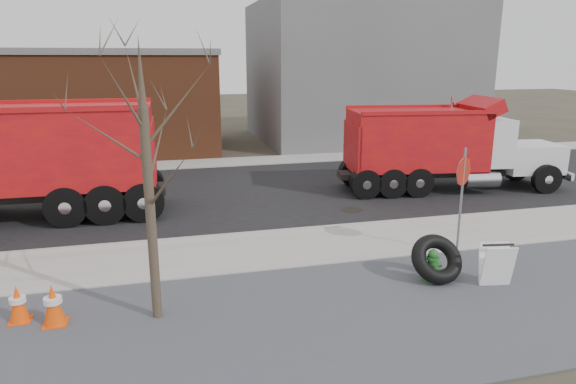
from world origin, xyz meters
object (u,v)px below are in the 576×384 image
object	(u,v)px
fire_hydrant	(432,267)
truck_tire	(437,259)
dump_truck_red_a	(443,144)
dump_truck_red_b	(16,156)
stop_sign	(463,183)
sandwich_board	(496,265)

from	to	relation	value
fire_hydrant	truck_tire	distance (m)	0.20
truck_tire	dump_truck_red_a	xyz separation A→B (m)	(4.41, 7.36, 1.21)
truck_tire	dump_truck_red_b	xyz separation A→B (m)	(-9.97, 7.22, 1.47)
fire_hydrant	truck_tire	xyz separation A→B (m)	(0.11, 0.04, 0.16)
stop_sign	dump_truck_red_b	xyz separation A→B (m)	(-11.31, 5.93, 0.12)
sandwich_board	dump_truck_red_b	size ratio (longest dim) A/B	0.10
fire_hydrant	dump_truck_red_b	xyz separation A→B (m)	(-9.85, 7.27, 1.63)
sandwich_board	dump_truck_red_b	bearing A→B (deg)	154.73
fire_hydrant	stop_sign	xyz separation A→B (m)	(1.46, 1.34, 1.51)
stop_sign	dump_truck_red_a	world-z (taller)	dump_truck_red_a
fire_hydrant	stop_sign	size ratio (longest dim) A/B	0.28
dump_truck_red_a	dump_truck_red_b	distance (m)	14.38
truck_tire	dump_truck_red_a	world-z (taller)	dump_truck_red_a
truck_tire	sandwich_board	bearing A→B (deg)	-28.07
fire_hydrant	truck_tire	size ratio (longest dim) A/B	0.65
fire_hydrant	sandwich_board	world-z (taller)	sandwich_board
truck_tire	fire_hydrant	bearing A→B (deg)	-158.86
fire_hydrant	dump_truck_red_a	bearing A→B (deg)	58.49
dump_truck_red_b	fire_hydrant	bearing A→B (deg)	144.66
fire_hydrant	dump_truck_red_b	distance (m)	12.35
stop_sign	sandwich_board	world-z (taller)	stop_sign
stop_sign	dump_truck_red_a	bearing A→B (deg)	53.17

